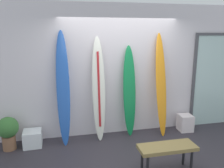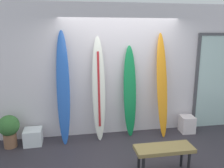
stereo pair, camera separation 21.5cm
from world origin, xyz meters
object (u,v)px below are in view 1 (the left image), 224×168
at_px(display_block_left, 185,123).
at_px(potted_plant, 8,131).
at_px(surfboard_emerald, 129,92).
at_px(display_block_center, 33,138).
at_px(surfboard_cobalt, 63,89).
at_px(surfboard_sunset, 161,86).
at_px(glass_door, 215,79).
at_px(surfboard_ivory, 99,89).
at_px(bench, 167,149).

xyz_separation_m(display_block_left, potted_plant, (-3.76, -0.05, 0.20)).
distance_m(surfboard_emerald, display_block_center, 2.18).
relative_size(surfboard_cobalt, display_block_left, 6.11).
distance_m(surfboard_sunset, display_block_left, 1.10).
distance_m(display_block_left, glass_door, 1.29).
relative_size(surfboard_emerald, surfboard_sunset, 0.88).
relative_size(surfboard_cobalt, glass_door, 1.03).
xyz_separation_m(surfboard_ivory, surfboard_emerald, (0.67, 0.04, -0.09)).
height_order(surfboard_cobalt, surfboard_emerald, surfboard_cobalt).
bearing_deg(surfboard_emerald, display_block_center, -176.81).
bearing_deg(bench, display_block_center, 148.39).
bearing_deg(surfboard_sunset, display_block_left, -1.20).
bearing_deg(surfboard_sunset, glass_door, 8.89).
relative_size(surfboard_emerald, bench, 2.10).
distance_m(surfboard_emerald, surfboard_sunset, 0.69).
height_order(display_block_left, bench, bench).
distance_m(surfboard_sunset, glass_door, 1.50).
bearing_deg(surfboard_ivory, glass_door, 3.72).
distance_m(surfboard_ivory, display_block_left, 2.17).
xyz_separation_m(surfboard_cobalt, potted_plant, (-1.06, -0.08, -0.74)).
distance_m(surfboard_ivory, glass_door, 2.84).
relative_size(surfboard_cobalt, display_block_center, 6.27).
bearing_deg(display_block_center, glass_door, 3.54).
height_order(surfboard_sunset, display_block_center, surfboard_sunset).
relative_size(display_block_center, potted_plant, 0.56).
bearing_deg(display_block_center, surfboard_cobalt, 3.45).
bearing_deg(surfboard_emerald, display_block_left, -4.29).
distance_m(surfboard_ivory, bench, 1.81).
xyz_separation_m(surfboard_cobalt, bench, (1.57, -1.40, -0.74)).
relative_size(surfboard_sunset, bench, 2.38).
xyz_separation_m(surfboard_cobalt, surfboard_emerald, (1.38, 0.07, -0.15)).
relative_size(surfboard_ivory, display_block_left, 5.78).
height_order(surfboard_cobalt, display_block_center, surfboard_cobalt).
relative_size(surfboard_cobalt, bench, 2.44).
xyz_separation_m(surfboard_cobalt, surfboard_ivory, (0.71, 0.04, -0.06)).
height_order(surfboard_emerald, display_block_center, surfboard_emerald).
height_order(potted_plant, bench, potted_plant).
distance_m(surfboard_cobalt, display_block_center, 1.16).
bearing_deg(surfboard_ivory, surfboard_emerald, 3.26).
height_order(glass_door, potted_plant, glass_door).
xyz_separation_m(surfboard_sunset, display_block_left, (0.64, -0.01, -0.90)).
xyz_separation_m(display_block_left, bench, (-1.12, -1.37, 0.21)).
height_order(surfboard_cobalt, display_block_left, surfboard_cobalt).
bearing_deg(surfboard_cobalt, glass_door, 3.55).
bearing_deg(potted_plant, bench, -26.58).
height_order(surfboard_emerald, surfboard_sunset, surfboard_sunset).
height_order(surfboard_ivory, bench, surfboard_ivory).
height_order(display_block_left, potted_plant, potted_plant).
bearing_deg(bench, surfboard_sunset, 70.63).
distance_m(surfboard_ivory, potted_plant, 1.90).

